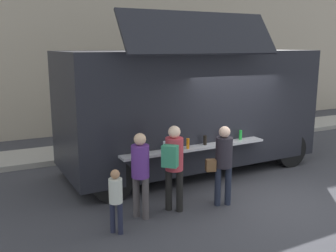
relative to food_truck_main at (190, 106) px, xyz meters
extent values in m
plane|color=#38383D|center=(0.58, -2.42, -1.67)|extent=(60.00, 60.00, 0.00)
cube|color=#9E998E|center=(-4.00, 2.62, -1.59)|extent=(28.00, 1.60, 0.15)
cube|color=#B2A48C|center=(-3.00, 6.52, 2.21)|extent=(32.00, 2.40, 7.75)
cube|color=black|center=(0.00, 0.02, 0.01)|extent=(6.49, 2.64, 2.76)
cube|color=black|center=(-0.59, -1.51, 1.76)|extent=(3.55, 0.80, 0.88)
cube|color=black|center=(-0.60, -1.15, 0.34)|extent=(3.35, 0.22, 1.24)
cube|color=#B7B7BC|center=(-0.59, -1.36, -0.69)|extent=(3.53, 0.48, 0.05)
cylinder|color=yellow|center=(-1.85, -1.40, -0.56)|extent=(0.07, 0.07, 0.19)
cylinder|color=silver|center=(-1.35, -1.34, -0.56)|extent=(0.07, 0.07, 0.20)
cylinder|color=orange|center=(-0.84, -1.43, -0.55)|extent=(0.07, 0.07, 0.22)
cylinder|color=black|center=(-0.35, -1.32, -0.55)|extent=(0.08, 0.08, 0.21)
cylinder|color=red|center=(0.15, -1.33, -0.55)|extent=(0.07, 0.07, 0.22)
cylinder|color=green|center=(0.66, -1.26, -0.55)|extent=(0.07, 0.07, 0.22)
cube|color=black|center=(3.15, 0.14, 0.51)|extent=(0.16, 2.05, 1.21)
cylinder|color=black|center=(2.46, 1.17, -1.22)|extent=(0.90, 0.28, 0.90)
cylinder|color=black|center=(2.54, -0.94, -1.22)|extent=(0.90, 0.28, 0.90)
cylinder|color=black|center=(-2.54, 0.98, -1.22)|extent=(0.90, 0.28, 0.90)
cylinder|color=black|center=(-2.47, -1.12, -1.22)|extent=(0.90, 0.28, 0.90)
cylinder|color=#2C6335|center=(3.94, 2.32, -1.24)|extent=(0.60, 0.60, 0.86)
cylinder|color=#1E2434|center=(-0.61, -2.28, -1.26)|extent=(0.13, 0.13, 0.80)
cylinder|color=#1E2434|center=(-0.41, -2.35, -1.26)|extent=(0.13, 0.13, 0.80)
cylinder|color=#252229|center=(-0.51, -2.32, -0.56)|extent=(0.33, 0.33, 0.61)
sphere|color=beige|center=(-0.51, -2.32, -0.14)|extent=(0.23, 0.23, 0.23)
cube|color=brown|center=(-0.76, -2.24, -0.81)|extent=(0.23, 0.19, 0.23)
cylinder|color=black|center=(-1.60, -2.05, -1.25)|extent=(0.13, 0.13, 0.84)
cylinder|color=black|center=(-1.44, -2.21, -1.25)|extent=(0.13, 0.13, 0.84)
cylinder|color=#B43540|center=(-1.52, -2.13, -0.51)|extent=(0.35, 0.35, 0.63)
sphere|color=beige|center=(-1.52, -2.13, -0.08)|extent=(0.23, 0.23, 0.23)
cube|color=#318861|center=(-1.70, -2.32, -0.48)|extent=(0.33, 0.33, 0.41)
cylinder|color=#494344|center=(-2.28, -2.05, -1.27)|extent=(0.13, 0.13, 0.80)
cylinder|color=#494344|center=(-2.17, -2.23, -1.27)|extent=(0.13, 0.13, 0.80)
cylinder|color=#572C80|center=(-2.22, -2.14, -0.56)|extent=(0.33, 0.33, 0.61)
sphere|color=#D8AD86|center=(-2.22, -2.14, -0.15)|extent=(0.22, 0.22, 0.22)
cylinder|color=#1F2236|center=(-2.88, -2.48, -1.38)|extent=(0.09, 0.09, 0.56)
cylinder|color=#1F2236|center=(-2.78, -2.59, -1.38)|extent=(0.09, 0.09, 0.56)
cylinder|color=beige|center=(-2.83, -2.53, -0.89)|extent=(0.23, 0.23, 0.43)
sphere|color=#A37350|center=(-2.83, -2.53, -0.60)|extent=(0.16, 0.16, 0.16)
camera|label=1|loc=(-4.70, -8.41, 1.51)|focal=41.04mm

